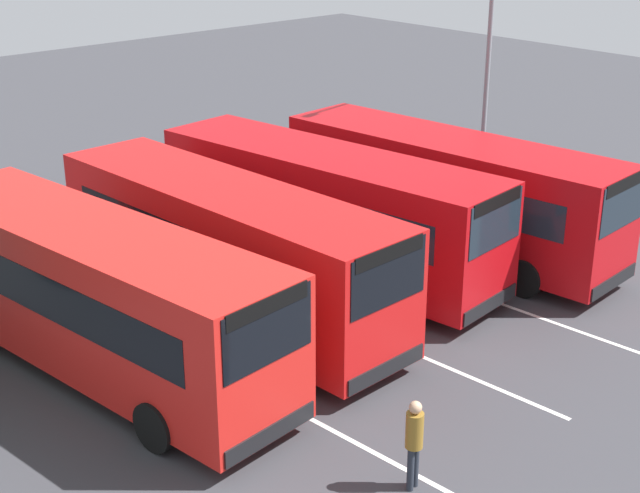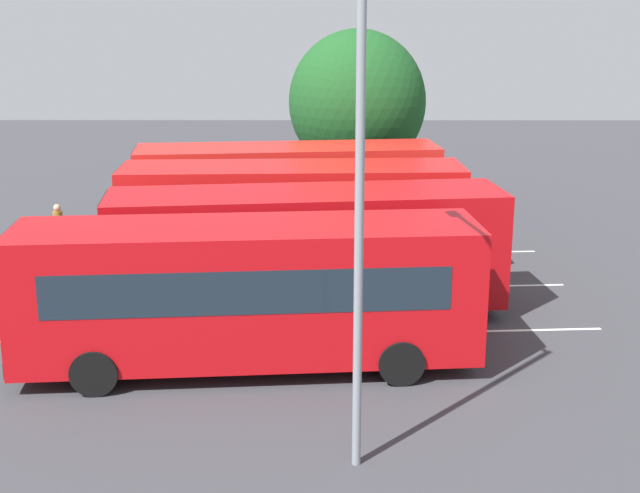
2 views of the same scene
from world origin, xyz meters
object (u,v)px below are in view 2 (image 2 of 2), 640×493
Objects in this scene: bus_center_left at (292,215)px; pedestrian at (58,226)px; depot_tree at (357,102)px; bus_center_right at (306,248)px; bus_far_right at (247,291)px; street_lamp at (356,197)px; bus_far_left at (287,190)px.

bus_center_left is 8.02m from pedestrian.
bus_center_left is 9.63m from depot_tree.
bus_far_right is at bearing 63.93° from bus_center_right.
street_lamp reaches higher than bus_center_right.
pedestrian is (8.27, -5.58, -0.81)m from bus_center_right.
bus_far_right is at bearing 81.63° from bus_center_left.
bus_far_left is 1.01× the size of bus_center_left.
bus_center_left is (-0.28, 3.70, 0.00)m from bus_far_left.
depot_tree is at bearing -122.37° from bus_far_left.
bus_far_left and bus_far_right have the same top height.
bus_far_right is at bearing 79.29° from depot_tree.
depot_tree reaches higher than bus_far_left.
bus_center_left is at bearing -2.00° from street_lamp.
bus_center_right is (-0.49, 3.78, 0.00)m from bus_center_left.
bus_center_right is at bearing -1.96° from street_lamp.
pedestrian is at bearing 25.46° from street_lamp.
bus_far_left is 3.71m from bus_center_left.
bus_far_left is 7.77m from pedestrian.
pedestrian is 0.21× the size of street_lamp.
pedestrian is 16.66m from street_lamp.
street_lamp is (-1.52, 11.47, 3.07)m from bus_center_left.
bus_far_left is 1.48× the size of depot_tree.
bus_center_left is 5.90× the size of pedestrian.
depot_tree is (-2.61, -5.32, 2.44)m from bus_far_left.
bus_center_right is at bearing 95.05° from bus_center_left.
bus_far_right is (0.49, 11.05, 0.00)m from bus_far_left.
bus_far_right is (1.26, 3.58, 0.00)m from bus_center_right.
bus_far_left and bus_center_right have the same top height.
bus_far_left is 1.23× the size of street_lamp.
pedestrian is 12.83m from depot_tree.
depot_tree is at bearing -11.81° from street_lamp.
bus_far_left is 7.51m from bus_center_right.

